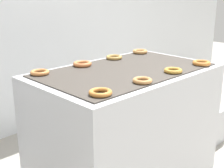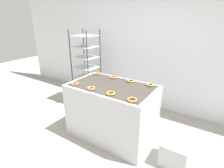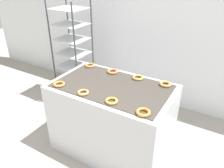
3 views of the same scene
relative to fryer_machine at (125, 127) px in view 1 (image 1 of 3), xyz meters
The scene contains 11 objects.
wall_back 1.72m from the fryer_machine, 90.01° to the left, with size 8.00×0.05×2.80m.
fryer_machine is the anchor object (origin of this frame).
glaze_bin 1.15m from the fryer_machine, ahead, with size 0.36×0.36×0.36m.
donut_near_left 0.78m from the fryer_machine, 150.49° to the right, with size 0.13×0.13×0.03m, color #B97331.
donut_near_midleft 0.61m from the fryer_machine, 119.69° to the right, with size 0.13×0.13×0.03m, color #B37A44.
donut_near_midright 0.60m from the fryer_machine, 60.26° to the right, with size 0.13×0.13×0.03m, color #B28130.
donut_near_right 0.79m from the fryer_machine, 31.46° to the right, with size 0.14×0.14×0.03m, color #B56C2C.
donut_far_left 0.80m from the fryer_machine, 149.27° to the left, with size 0.13×0.13×0.03m, color #B8723C.
donut_far_midleft 0.60m from the fryer_machine, 119.00° to the left, with size 0.14×0.14×0.03m, color #BC6B3B.
donut_far_midright 0.61m from the fryer_machine, 59.72° to the left, with size 0.14×0.14×0.03m, color #A67E3E.
donut_far_right 0.79m from the fryer_machine, 31.12° to the left, with size 0.14×0.14×0.03m, color #AE7A43.
Camera 1 is at (-1.65, -0.86, 1.53)m, focal length 50.00 mm.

